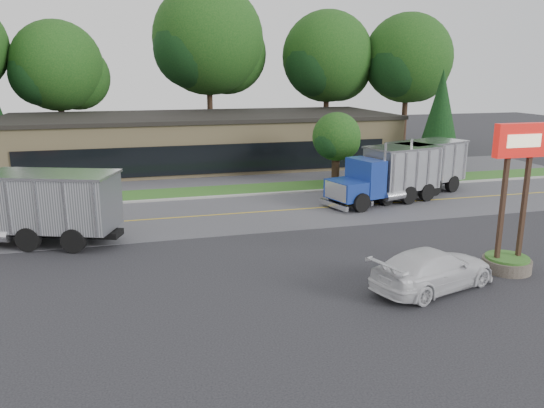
{
  "coord_description": "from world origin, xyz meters",
  "views": [
    {
      "loc": [
        -3.93,
        -19.57,
        7.87
      ],
      "look_at": [
        2.32,
        3.75,
        1.8
      ],
      "focal_mm": 35.0,
      "sensor_mm": 36.0,
      "label": 1
    }
  ],
  "objects_px": {
    "dump_truck_blue": "(389,173)",
    "rally_car": "(433,269)",
    "dump_truck_maroon": "(415,167)",
    "dump_truck_red": "(23,206)",
    "bilo_sign": "(511,223)"
  },
  "relations": [
    {
      "from": "dump_truck_blue",
      "to": "rally_car",
      "type": "distance_m",
      "value": 13.64
    },
    {
      "from": "dump_truck_red",
      "to": "rally_car",
      "type": "distance_m",
      "value": 18.36
    },
    {
      "from": "bilo_sign",
      "to": "dump_truck_maroon",
      "type": "distance_m",
      "value": 13.85
    },
    {
      "from": "rally_car",
      "to": "bilo_sign",
      "type": "bearing_deg",
      "value": -95.47
    },
    {
      "from": "dump_truck_red",
      "to": "rally_car",
      "type": "bearing_deg",
      "value": 168.29
    },
    {
      "from": "bilo_sign",
      "to": "dump_truck_blue",
      "type": "relative_size",
      "value": 0.77
    },
    {
      "from": "dump_truck_maroon",
      "to": "rally_car",
      "type": "bearing_deg",
      "value": 42.63
    },
    {
      "from": "dump_truck_red",
      "to": "dump_truck_maroon",
      "type": "bearing_deg",
      "value": -148.41
    },
    {
      "from": "dump_truck_red",
      "to": "rally_car",
      "type": "relative_size",
      "value": 1.97
    },
    {
      "from": "dump_truck_blue",
      "to": "dump_truck_maroon",
      "type": "relative_size",
      "value": 0.85
    },
    {
      "from": "dump_truck_blue",
      "to": "dump_truck_red",
      "type": "bearing_deg",
      "value": -7.08
    },
    {
      "from": "dump_truck_blue",
      "to": "rally_car",
      "type": "bearing_deg",
      "value": 54.18
    },
    {
      "from": "bilo_sign",
      "to": "rally_car",
      "type": "height_order",
      "value": "bilo_sign"
    },
    {
      "from": "bilo_sign",
      "to": "dump_truck_maroon",
      "type": "height_order",
      "value": "bilo_sign"
    },
    {
      "from": "dump_truck_blue",
      "to": "rally_car",
      "type": "height_order",
      "value": "dump_truck_blue"
    }
  ]
}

